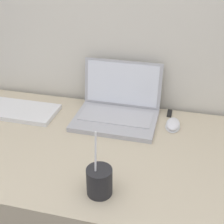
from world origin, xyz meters
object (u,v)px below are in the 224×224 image
Objects in this scene: laptop at (118,108)px; usb_stick at (170,113)px; computer_mouse at (173,124)px; drink_cup at (99,181)px; external_keyboard at (8,109)px.

usb_stick is at bearing 20.75° from laptop.
computer_mouse is at bearing -5.38° from laptop.
laptop reaches higher than computer_mouse.
drink_cup is 3.58× the size of usb_stick.
external_keyboard reaches higher than usb_stick.
laptop is 0.24m from usb_stick.
drink_cup reaches higher than external_keyboard.
computer_mouse reaches higher than usb_stick.
laptop is at bearing 96.41° from drink_cup.
external_keyboard is at bearing 144.35° from drink_cup.
drink_cup reaches higher than usb_stick.
external_keyboard is 0.73m from usb_stick.
usb_stick is at bearing 12.01° from external_keyboard.
computer_mouse reaches higher than external_keyboard.
usb_stick is at bearing 72.90° from drink_cup.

